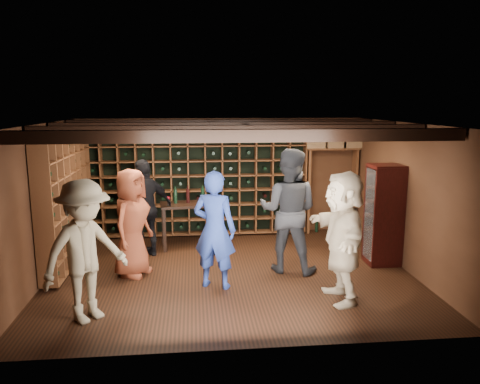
{
  "coord_description": "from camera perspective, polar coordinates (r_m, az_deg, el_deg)",
  "views": [
    {
      "loc": [
        -0.6,
        -7.48,
        2.84
      ],
      "look_at": [
        0.18,
        0.2,
        1.35
      ],
      "focal_mm": 35.0,
      "sensor_mm": 36.0,
      "label": 1
    }
  ],
  "objects": [
    {
      "name": "man_grey_suit",
      "position": [
        7.88,
        5.93,
        -2.29
      ],
      "size": [
        1.24,
        1.12,
        2.09
      ],
      "primitive_type": "imported",
      "rotation": [
        0.0,
        0.0,
        2.75
      ],
      "color": "black",
      "rests_on": "ground"
    },
    {
      "name": "display_cabinet",
      "position": [
        8.6,
        17.08,
        -2.9
      ],
      "size": [
        0.55,
        0.5,
        1.75
      ],
      "color": "black",
      "rests_on": "ground"
    },
    {
      "name": "wine_rack_left",
      "position": [
        8.77,
        -20.4,
        -0.87
      ],
      "size": [
        0.3,
        2.65,
        2.2
      ],
      "color": "brown",
      "rests_on": "ground"
    },
    {
      "name": "tasting_table",
      "position": [
        9.25,
        -6.03,
        -2.0
      ],
      "size": [
        1.23,
        0.71,
        1.16
      ],
      "rotation": [
        0.0,
        0.0,
        0.11
      ],
      "color": "black",
      "rests_on": "ground"
    },
    {
      "name": "guest_khaki",
      "position": [
        6.41,
        -18.37,
        -6.88
      ],
      "size": [
        1.35,
        1.35,
        1.88
      ],
      "primitive_type": "imported",
      "rotation": [
        0.0,
        0.0,
        0.78
      ],
      "color": "#807259",
      "rests_on": "ground"
    },
    {
      "name": "wine_rack_back",
      "position": [
        9.96,
        -5.26,
        1.12
      ],
      "size": [
        4.65,
        0.3,
        2.2
      ],
      "color": "brown",
      "rests_on": "ground"
    },
    {
      "name": "ground",
      "position": [
        8.03,
        -1.14,
        -9.79
      ],
      "size": [
        6.0,
        6.0,
        0.0
      ],
      "primitive_type": "plane",
      "color": "black",
      "rests_on": "ground"
    },
    {
      "name": "guest_red_floral",
      "position": [
        7.88,
        -13.05,
        -3.65
      ],
      "size": [
        0.88,
        1.03,
        1.79
      ],
      "primitive_type": "imported",
      "rotation": [
        0.0,
        0.0,
        1.15
      ],
      "color": "maroon",
      "rests_on": "ground"
    },
    {
      "name": "man_blue_shirt",
      "position": [
        7.18,
        -3.11,
        -4.62
      ],
      "size": [
        0.78,
        0.65,
        1.83
      ],
      "primitive_type": "imported",
      "rotation": [
        0.0,
        0.0,
        2.77
      ],
      "color": "navy",
      "rests_on": "ground"
    },
    {
      "name": "guest_beige",
      "position": [
        6.85,
        12.38,
        -5.34
      ],
      "size": [
        0.57,
        1.76,
        1.9
      ],
      "primitive_type": "imported",
      "rotation": [
        0.0,
        0.0,
        4.72
      ],
      "color": "#BEA88C",
      "rests_on": "ground"
    },
    {
      "name": "guest_woman_black",
      "position": [
        8.77,
        -11.47,
        -1.98
      ],
      "size": [
        1.14,
        0.95,
        1.83
      ],
      "primitive_type": "imported",
      "rotation": [
        0.0,
        0.0,
        3.71
      ],
      "color": "black",
      "rests_on": "ground"
    },
    {
      "name": "crate_shelf",
      "position": [
        10.33,
        11.22,
        3.66
      ],
      "size": [
        1.2,
        0.32,
        2.07
      ],
      "color": "brown",
      "rests_on": "ground"
    },
    {
      "name": "room_shell",
      "position": [
        7.57,
        -1.24,
        7.75
      ],
      "size": [
        6.0,
        6.0,
        6.0
      ],
      "color": "#4C2B1A",
      "rests_on": "ground"
    }
  ]
}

